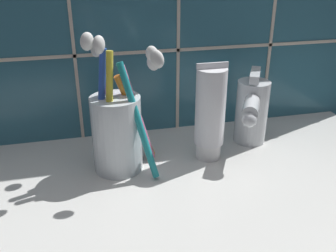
{
  "coord_description": "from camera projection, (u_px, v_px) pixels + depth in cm",
  "views": [
    {
      "loc": [
        -14.03,
        -39.99,
        29.54
      ],
      "look_at": [
        -3.64,
        2.4,
        9.41
      ],
      "focal_mm": 40.0,
      "sensor_mm": 36.0,
      "label": 1
    }
  ],
  "objects": [
    {
      "name": "tile_wall_backsplash",
      "position": [
        167.0,
        18.0,
        0.58
      ],
      "size": [
        74.41,
        1.72,
        41.11
      ],
      "color": "#336B7F",
      "rests_on": "ground"
    },
    {
      "name": "toothpaste_tube",
      "position": [
        210.0,
        113.0,
        0.53
      ],
      "size": [
        4.48,
        4.27,
        14.35
      ],
      "color": "white",
      "rests_on": "sink_counter"
    },
    {
      "name": "sink_counter",
      "position": [
        199.0,
        187.0,
        0.5
      ],
      "size": [
        64.41,
        35.3,
        2.0
      ],
      "primitive_type": "cube",
      "color": "silver",
      "rests_on": "ground"
    },
    {
      "name": "sink_faucet",
      "position": [
        252.0,
        110.0,
        0.58
      ],
      "size": [
        7.37,
        10.95,
        11.58
      ],
      "rotation": [
        0.0,
        0.0,
        -2.07
      ],
      "color": "silver",
      "rests_on": "sink_counter"
    },
    {
      "name": "toothbrush_cup",
      "position": [
        118.0,
        128.0,
        0.5
      ],
      "size": [
        10.95,
        9.74,
        19.3
      ],
      "color": "silver",
      "rests_on": "sink_counter"
    }
  ]
}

